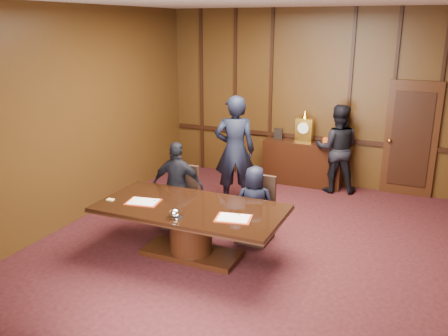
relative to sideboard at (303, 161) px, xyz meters
The scene contains 13 objects.
room 3.36m from the sideboard, 88.80° to the right, with size 7.00×7.04×3.50m.
sideboard is the anchor object (origin of this frame).
conference_table 3.81m from the sideboard, 99.30° to the right, with size 2.62×1.32×0.76m.
folder_left 4.12m from the sideboard, 108.39° to the right, with size 0.51×0.40×0.02m.
folder_right 3.94m from the sideboard, 88.52° to the right, with size 0.51×0.41×0.02m.
inkstand 4.27m from the sideboard, 98.32° to the right, with size 0.20×0.14×0.12m.
notepad 4.40m from the sideboard, 113.97° to the right, with size 0.10×0.07×0.01m, color #F8D879.
chair_left 3.15m from the sideboard, 113.73° to the right, with size 0.50×0.50×0.99m.
chair_right 2.89m from the sideboard, 89.31° to the right, with size 0.49×0.49×0.99m.
signatory_left 3.23m from the sideboard, 113.16° to the right, with size 0.84×0.35×1.43m, color black.
signatory_right 2.96m from the sideboard, 89.34° to the right, with size 0.58×0.38×1.19m, color black.
witness_left 1.87m from the sideboard, 118.62° to the right, with size 0.73×0.48×2.00m, color black.
witness_right 0.81m from the sideboard, 12.83° to the right, with size 0.84×0.65×1.73m, color black.
Camera 1 is at (2.29, -5.93, 3.19)m, focal length 38.00 mm.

